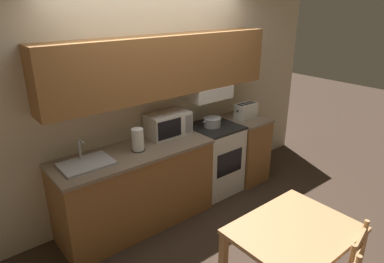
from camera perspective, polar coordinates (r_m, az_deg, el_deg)
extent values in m
plane|color=#3D2D23|center=(4.58, -5.01, -10.51)|extent=(16.00, 16.00, 0.00)
cube|color=beige|center=(4.08, -5.78, 5.06)|extent=(5.21, 0.05, 2.55)
cube|color=#936033|center=(3.82, -4.46, 10.89)|extent=(2.81, 0.32, 0.65)
cube|color=white|center=(4.30, 2.65, 6.53)|extent=(0.57, 0.34, 0.16)
cube|color=#936033|center=(3.89, -9.30, -9.53)|extent=(1.72, 0.62, 0.87)
cube|color=#84705B|center=(3.68, -9.72, -3.47)|extent=(1.74, 0.64, 0.04)
cube|color=#936033|center=(4.85, 8.50, -2.94)|extent=(0.46, 0.62, 0.87)
cube|color=#84705B|center=(4.69, 8.79, 2.11)|extent=(0.48, 0.64, 0.04)
cube|color=white|center=(4.51, 3.59, -4.66)|extent=(0.60, 0.59, 0.87)
cube|color=black|center=(4.33, 3.73, 0.73)|extent=(0.60, 0.59, 0.03)
cube|color=black|center=(4.29, 6.30, -5.20)|extent=(0.42, 0.01, 0.31)
cylinder|color=black|center=(4.16, 3.46, 0.02)|extent=(0.08, 0.08, 0.01)
cylinder|color=black|center=(4.34, 6.10, 0.84)|extent=(0.08, 0.08, 0.01)
cylinder|color=black|center=(4.32, 1.36, 0.89)|extent=(0.08, 0.08, 0.01)
cylinder|color=black|center=(4.49, 3.99, 1.65)|extent=(0.08, 0.08, 0.01)
cylinder|color=#B7BABF|center=(4.29, 3.37, 1.58)|extent=(0.21, 0.21, 0.12)
torus|color=#B7BABF|center=(4.27, 3.39, 2.26)|extent=(0.23, 0.23, 0.01)
cylinder|color=#B7BABF|center=(4.20, 2.10, 1.66)|extent=(0.05, 0.01, 0.01)
cylinder|color=#B7BABF|center=(4.36, 4.62, 2.36)|extent=(0.05, 0.01, 0.01)
cube|color=white|center=(4.00, -4.02, 1.27)|extent=(0.51, 0.29, 0.27)
cube|color=black|center=(3.84, -3.72, 0.41)|extent=(0.32, 0.01, 0.21)
cube|color=gray|center=(4.00, -0.52, 1.30)|extent=(0.09, 0.01, 0.21)
cube|color=white|center=(4.65, 8.96, 3.45)|extent=(0.31, 0.16, 0.20)
cube|color=black|center=(4.53, 7.61, 3.43)|extent=(0.01, 0.02, 0.02)
cube|color=black|center=(4.54, 8.10, 4.33)|extent=(0.04, 0.11, 0.01)
cube|color=black|center=(4.60, 8.72, 4.49)|extent=(0.04, 0.11, 0.01)
cube|color=black|center=(4.65, 9.32, 4.64)|extent=(0.04, 0.11, 0.01)
cube|color=black|center=(4.70, 9.91, 4.79)|extent=(0.04, 0.11, 0.01)
cube|color=#B7BABF|center=(3.47, -17.19, -5.18)|extent=(0.49, 0.35, 0.02)
cube|color=#4C4F54|center=(3.45, -17.08, -5.22)|extent=(0.42, 0.26, 0.01)
cylinder|color=#B7BABF|center=(3.54, -18.21, -2.76)|extent=(0.02, 0.02, 0.20)
cylinder|color=#B7BABF|center=(3.45, -18.03, -1.53)|extent=(0.02, 0.12, 0.02)
cylinder|color=black|center=(3.68, -8.93, -3.06)|extent=(0.15, 0.15, 0.01)
cylinder|color=white|center=(3.63, -9.04, -1.32)|extent=(0.13, 0.13, 0.24)
cube|color=tan|center=(2.88, 16.76, -15.55)|extent=(0.95, 0.74, 0.04)
cube|color=tan|center=(3.54, 15.77, -15.11)|extent=(0.06, 0.06, 0.71)
cylinder|color=tan|center=(3.03, 26.50, -16.33)|extent=(0.04, 0.04, 0.41)
cube|color=tan|center=(2.82, 26.10, -16.18)|extent=(0.34, 0.09, 0.06)
cube|color=tan|center=(2.91, 25.61, -18.47)|extent=(0.34, 0.09, 0.06)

